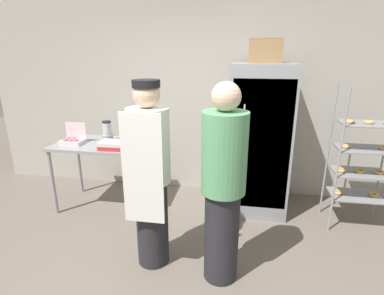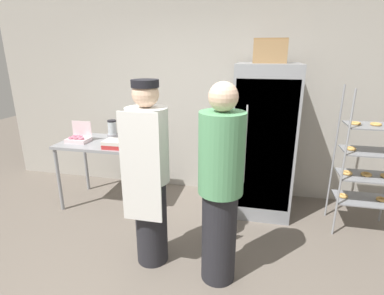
# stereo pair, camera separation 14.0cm
# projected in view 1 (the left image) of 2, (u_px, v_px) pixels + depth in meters

# --- Properties ---
(ground_plane) EXTENTS (14.00, 14.00, 0.00)m
(ground_plane) POSITION_uv_depth(u_px,v_px,m) (166.00, 291.00, 2.60)
(ground_plane) COLOR #6B6056
(back_wall) EXTENTS (6.40, 0.12, 2.98)m
(back_wall) POSITION_uv_depth(u_px,v_px,m) (202.00, 89.00, 4.19)
(back_wall) COLOR #ADA89E
(back_wall) RESTS_ON ground_plane
(refrigerator) EXTENTS (0.73, 0.78, 1.86)m
(refrigerator) POSITION_uv_depth(u_px,v_px,m) (259.00, 140.00, 3.74)
(refrigerator) COLOR gray
(refrigerator) RESTS_ON ground_plane
(baking_rack) EXTENTS (0.64, 0.44, 1.64)m
(baking_rack) POSITION_uv_depth(u_px,v_px,m) (362.00, 160.00, 3.39)
(baking_rack) COLOR #93969B
(baking_rack) RESTS_ON ground_plane
(prep_counter) EXTENTS (1.05, 0.71, 0.87)m
(prep_counter) POSITION_uv_depth(u_px,v_px,m) (98.00, 150.00, 3.84)
(prep_counter) COLOR gray
(prep_counter) RESTS_ON ground_plane
(donut_box) EXTENTS (0.28, 0.21, 0.25)m
(donut_box) POSITION_uv_depth(u_px,v_px,m) (73.00, 140.00, 3.77)
(donut_box) COLOR silver
(donut_box) RESTS_ON prep_counter
(blender_pitcher) EXTENTS (0.14, 0.14, 0.27)m
(blender_pitcher) POSITION_uv_depth(u_px,v_px,m) (107.00, 132.00, 3.85)
(blender_pitcher) COLOR #99999E
(blender_pitcher) RESTS_ON prep_counter
(binder_stack) EXTENTS (0.32, 0.23, 0.09)m
(binder_stack) POSITION_uv_depth(u_px,v_px,m) (113.00, 145.00, 3.56)
(binder_stack) COLOR #B72D2D
(binder_stack) RESTS_ON prep_counter
(cardboard_storage_box) EXTENTS (0.38, 0.28, 0.27)m
(cardboard_storage_box) POSITION_uv_depth(u_px,v_px,m) (265.00, 51.00, 3.42)
(cardboard_storage_box) COLOR #937047
(cardboard_storage_box) RESTS_ON refrigerator
(person_baker) EXTENTS (0.37, 0.39, 1.76)m
(person_baker) POSITION_uv_depth(u_px,v_px,m) (150.00, 175.00, 2.70)
(person_baker) COLOR #232328
(person_baker) RESTS_ON ground_plane
(person_customer) EXTENTS (0.38, 0.38, 1.77)m
(person_customer) POSITION_uv_depth(u_px,v_px,m) (223.00, 186.00, 2.51)
(person_customer) COLOR #232328
(person_customer) RESTS_ON ground_plane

